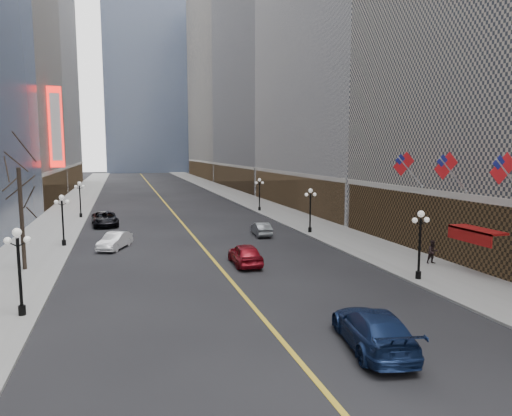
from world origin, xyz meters
TOP-DOWN VIEW (x-y plane):
  - sidewalk_east at (14.00, 70.00)m, footprint 6.00×230.00m
  - sidewalk_west at (-14.00, 70.00)m, footprint 6.00×230.00m
  - lane_line at (0.00, 80.00)m, footprint 0.25×200.00m
  - bldg_east_c at (29.88, 106.00)m, footprint 26.60×40.60m
  - bldg_east_d at (29.90, 149.00)m, footprint 26.60×46.60m
  - bldg_west_d at (-29.92, 121.00)m, footprint 26.60×38.60m
  - streetlamp_east_1 at (11.80, 30.00)m, footprint 1.26×0.44m
  - streetlamp_east_2 at (11.80, 48.00)m, footprint 1.26×0.44m
  - streetlamp_east_3 at (11.80, 66.00)m, footprint 1.26×0.44m
  - streetlamp_west_1 at (-11.80, 30.00)m, footprint 1.26×0.44m
  - streetlamp_west_2 at (-11.80, 48.00)m, footprint 1.26×0.44m
  - streetlamp_west_3 at (-11.80, 66.00)m, footprint 1.26×0.44m
  - flag_3 at (15.31, 27.00)m, footprint 2.87×0.12m
  - flag_4 at (15.31, 32.00)m, footprint 2.87×0.12m
  - flag_5 at (15.31, 37.00)m, footprint 2.87×0.12m
  - awning_c at (16.11, 30.00)m, footprint 1.40×4.00m
  - theatre_marquee at (-15.88, 80.00)m, footprint 2.00×0.55m
  - tree_west_far at (-13.50, 40.00)m, footprint 3.60×3.60m
  - car_nb_mid at (-7.44, 45.89)m, footprint 3.13×4.61m
  - car_nb_far at (-8.67, 59.04)m, footprint 3.26×6.05m
  - car_sb_near at (3.54, 21.76)m, footprint 3.44×6.26m
  - car_sb_mid at (2.00, 37.38)m, footprint 2.05×4.82m
  - car_sb_far at (6.63, 48.35)m, footprint 1.73×4.20m
  - ped_east_walk at (15.34, 33.20)m, footprint 0.88×0.50m

SIDE VIEW (x-z plane):
  - lane_line at x=0.00m, z-range 0.00..0.02m
  - sidewalk_east at x=14.00m, z-range 0.00..0.15m
  - sidewalk_west at x=-14.00m, z-range 0.00..0.15m
  - car_sb_far at x=6.63m, z-range 0.00..1.35m
  - car_nb_mid at x=-7.44m, z-range 0.00..1.44m
  - car_nb_far at x=-8.67m, z-range 0.00..1.61m
  - car_sb_mid at x=2.00m, z-range 0.00..1.63m
  - car_sb_near at x=3.54m, z-range 0.00..1.72m
  - ped_east_walk at x=15.34m, z-range 0.15..1.91m
  - streetlamp_east_1 at x=11.80m, z-range 0.64..5.16m
  - streetlamp_east_2 at x=11.80m, z-range 0.64..5.16m
  - streetlamp_east_3 at x=11.80m, z-range 0.64..5.16m
  - streetlamp_west_1 at x=-11.80m, z-range 0.64..5.16m
  - streetlamp_west_2 at x=-11.80m, z-range 0.64..5.16m
  - streetlamp_west_3 at x=-11.80m, z-range 0.64..5.16m
  - awning_c at x=16.11m, z-range 2.62..3.54m
  - tree_west_far at x=-13.50m, z-range 2.28..10.20m
  - flag_3 at x=15.31m, z-range 5.85..8.72m
  - flag_4 at x=15.31m, z-range 5.85..8.72m
  - flag_5 at x=15.31m, z-range 5.85..8.72m
  - theatre_marquee at x=-15.88m, z-range 6.00..18.00m
  - bldg_east_c at x=29.88m, z-range -0.22..48.58m
  - bldg_east_d at x=29.90m, z-range -0.23..62.57m
  - bldg_west_d at x=-29.92m, z-range -0.23..72.57m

